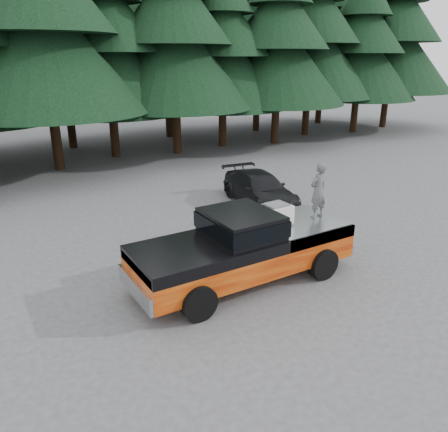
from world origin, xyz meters
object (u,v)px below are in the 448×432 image
man_on_bed (318,191)px  parked_car (260,189)px  pickup_truck (244,257)px  air_compressor (276,215)px

man_on_bed → parked_car: man_on_bed is taller
pickup_truck → man_on_bed: man_on_bed is taller
air_compressor → man_on_bed: (1.30, -0.16, 0.52)m
pickup_truck → man_on_bed: size_ratio=3.86×
pickup_truck → air_compressor: size_ratio=8.05×
pickup_truck → air_compressor: air_compressor is taller
air_compressor → man_on_bed: bearing=-8.8°
man_on_bed → parked_car: size_ratio=0.37×
air_compressor → pickup_truck: bearing=-176.5°
parked_car → man_on_bed: bearing=-101.2°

